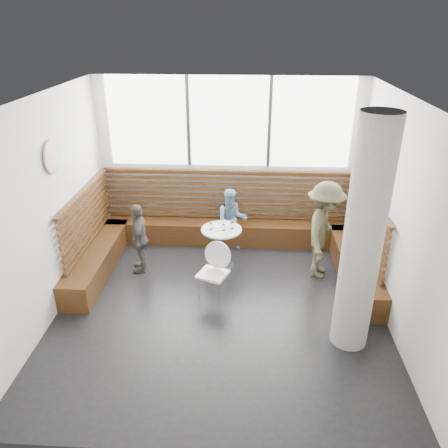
# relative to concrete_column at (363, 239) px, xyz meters

# --- Properties ---
(room) EXTENTS (5.00, 5.00, 3.20)m
(room) POSITION_rel_concrete_column_xyz_m (-1.85, 0.60, 0.00)
(room) COLOR silver
(room) RESTS_ON ground
(booth) EXTENTS (5.00, 2.50, 1.44)m
(booth) POSITION_rel_concrete_column_xyz_m (-1.85, 2.37, -1.19)
(booth) COLOR #3C230F
(booth) RESTS_ON ground
(concrete_column) EXTENTS (0.50, 0.50, 3.20)m
(concrete_column) POSITION_rel_concrete_column_xyz_m (0.00, 0.00, 0.00)
(concrete_column) COLOR gray
(concrete_column) RESTS_ON ground
(wall_art) EXTENTS (0.03, 0.50, 0.50)m
(wall_art) POSITION_rel_concrete_column_xyz_m (-4.31, 1.00, 0.70)
(wall_art) COLOR white
(wall_art) RESTS_ON room
(cafe_table) EXTENTS (0.72, 0.72, 0.74)m
(cafe_table) POSITION_rel_concrete_column_xyz_m (-1.92, 1.93, -1.07)
(cafe_table) COLOR silver
(cafe_table) RESTS_ON ground
(cafe_chair) EXTENTS (0.45, 0.44, 0.94)m
(cafe_chair) POSITION_rel_concrete_column_xyz_m (-1.98, 0.95, -1.05)
(cafe_chair) COLOR white
(cafe_chair) RESTS_ON ground
(adult_man) EXTENTS (0.95, 1.25, 1.72)m
(adult_man) POSITION_rel_concrete_column_xyz_m (-0.17, 1.74, -0.74)
(adult_man) COLOR #4E4D34
(adult_man) RESTS_ON ground
(child_back) EXTENTS (0.66, 0.55, 1.23)m
(child_back) POSITION_rel_concrete_column_xyz_m (-1.76, 2.58, -0.98)
(child_back) COLOR #6F9CC2
(child_back) RESTS_ON ground
(child_left) EXTENTS (0.41, 0.78, 1.27)m
(child_left) POSITION_rel_concrete_column_xyz_m (-3.34, 1.71, -0.97)
(child_left) COLOR #52504B
(child_left) RESTS_ON ground
(plate_near) EXTENTS (0.18, 0.18, 0.01)m
(plate_near) POSITION_rel_concrete_column_xyz_m (-2.03, 2.04, -0.85)
(plate_near) COLOR white
(plate_near) RESTS_ON cafe_table
(plate_far) EXTENTS (0.18, 0.18, 0.01)m
(plate_far) POSITION_rel_concrete_column_xyz_m (-1.86, 2.07, -0.85)
(plate_far) COLOR white
(plate_far) RESTS_ON cafe_table
(glass_left) EXTENTS (0.07, 0.07, 0.11)m
(glass_left) POSITION_rel_concrete_column_xyz_m (-2.10, 1.92, -0.80)
(glass_left) COLOR white
(glass_left) RESTS_ON cafe_table
(glass_mid) EXTENTS (0.06, 0.06, 0.10)m
(glass_mid) POSITION_rel_concrete_column_xyz_m (-1.88, 1.89, -0.81)
(glass_mid) COLOR white
(glass_mid) RESTS_ON cafe_table
(glass_right) EXTENTS (0.07, 0.07, 0.11)m
(glass_right) POSITION_rel_concrete_column_xyz_m (-1.73, 1.96, -0.80)
(glass_right) COLOR white
(glass_right) RESTS_ON cafe_table
(menu_card) EXTENTS (0.20, 0.15, 0.00)m
(menu_card) POSITION_rel_concrete_column_xyz_m (-1.87, 1.75, -0.85)
(menu_card) COLOR #A5C64C
(menu_card) RESTS_ON cafe_table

